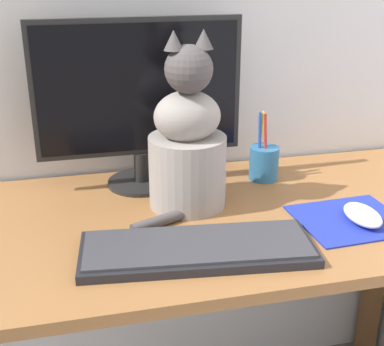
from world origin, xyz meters
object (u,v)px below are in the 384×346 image
object	(u,v)px
keyboard	(197,248)
pen_cup	(264,162)
cat	(187,144)
monitor	(139,98)
computer_mouse_right	(363,215)

from	to	relation	value
keyboard	pen_cup	world-z (taller)	pen_cup
cat	pen_cup	size ratio (longest dim) A/B	2.27
monitor	pen_cup	distance (m)	0.36
keyboard	pen_cup	size ratio (longest dim) A/B	2.66
cat	monitor	bearing A→B (deg)	117.91
monitor	cat	distance (m)	0.18
monitor	pen_cup	xyz separation A→B (m)	(0.31, -0.04, -0.18)
keyboard	pen_cup	distance (m)	0.41
monitor	computer_mouse_right	bearing A→B (deg)	-36.73
computer_mouse_right	cat	size ratio (longest dim) A/B	0.29
computer_mouse_right	cat	world-z (taller)	cat
keyboard	cat	bearing A→B (deg)	88.42
keyboard	cat	world-z (taller)	cat
computer_mouse_right	monitor	bearing A→B (deg)	143.27
monitor	cat	xyz separation A→B (m)	(0.09, -0.14, -0.07)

